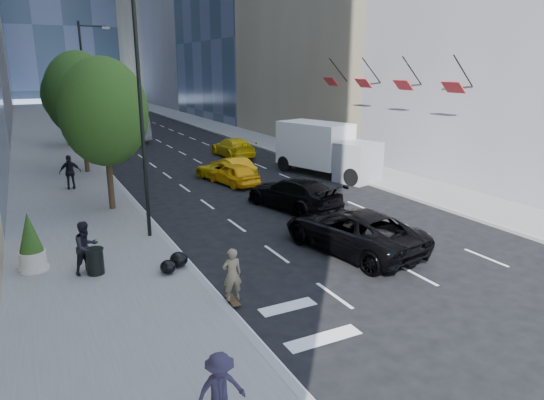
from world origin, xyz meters
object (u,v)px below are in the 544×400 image
black_sedan_mercedes (294,193)px  city_bus (107,123)px  skateboarder (232,278)px  black_sedan_lincoln (352,230)px  trash_can (95,262)px  planter_shrub (31,243)px  box_truck (325,149)px

black_sedan_mercedes → city_bus: (-4.40, 30.46, 0.82)m
skateboarder → city_bus: (2.40, 38.65, 0.79)m
black_sedan_lincoln → black_sedan_mercedes: bearing=-107.8°
black_sedan_lincoln → trash_can: size_ratio=6.98×
black_sedan_lincoln → planter_shrub: size_ratio=2.87×
black_sedan_lincoln → planter_shrub: planter_shrub is taller
skateboarder → black_sedan_lincoln: (5.97, 2.00, 0.00)m
black_sedan_lincoln → box_truck: 14.06m
skateboarder → planter_shrub: planter_shrub is taller
skateboarder → trash_can: size_ratio=1.93×
black_sedan_mercedes → box_truck: (5.91, 6.12, 0.94)m
skateboarder → city_bus: 38.73m
black_sedan_mercedes → planter_shrub: 12.56m
black_sedan_lincoln → planter_shrub: bearing=-26.0°
black_sedan_mercedes → planter_shrub: size_ratio=2.67×
black_sedan_mercedes → planter_shrub: planter_shrub is taller
trash_can → box_truck: bearing=32.7°
box_truck → trash_can: bearing=-164.0°
skateboarder → black_sedan_lincoln: size_ratio=0.28×
skateboarder → city_bus: city_bus is taller
black_sedan_lincoln → city_bus: (-3.57, 36.65, 0.79)m
black_sedan_lincoln → trash_can: bearing=-21.6°
trash_can → planter_shrub: planter_shrub is taller
black_sedan_lincoln → box_truck: bearing=-128.8°
skateboarder → planter_shrub: (-5.40, 5.23, 0.32)m
planter_shrub → box_truck: bearing=26.6°
black_sedan_lincoln → trash_can: (-9.46, 1.91, -0.26)m
planter_shrub → black_sedan_mercedes: bearing=13.6°
black_sedan_lincoln → box_truck: box_truck is taller
skateboarder → trash_can: 5.25m
skateboarder → box_truck: size_ratio=0.22×
black_sedan_lincoln → trash_can: 9.66m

